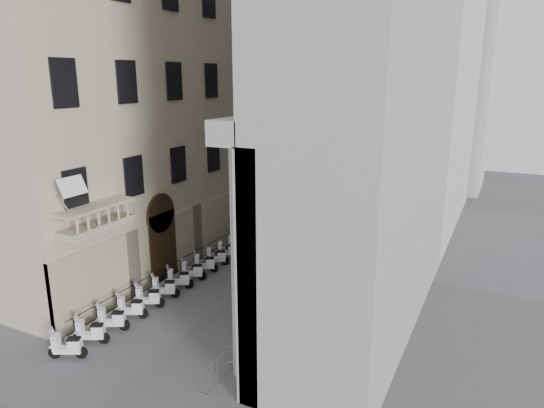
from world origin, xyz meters
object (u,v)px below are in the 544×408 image
(scooter_0, at_px, (69,358))
(street_lamp, at_px, (237,190))
(info_kiosk, at_px, (281,219))
(pedestrian_b, at_px, (326,219))
(security_tent, at_px, (293,196))
(pedestrian_a, at_px, (356,208))

(scooter_0, xyz_separation_m, street_lamp, (-0.47, 16.08, 4.37))
(street_lamp, relative_size, info_kiosk, 3.93)
(scooter_0, xyz_separation_m, pedestrian_b, (3.97, 22.82, 0.96))
(security_tent, distance_m, street_lamp, 6.63)
(info_kiosk, bearing_deg, scooter_0, -77.67)
(security_tent, xyz_separation_m, pedestrian_b, (2.71, 0.55, -1.77))
(scooter_0, distance_m, pedestrian_a, 27.89)
(pedestrian_a, bearing_deg, street_lamp, 49.59)
(security_tent, relative_size, pedestrian_b, 2.09)
(scooter_0, height_order, street_lamp, street_lamp)
(security_tent, xyz_separation_m, pedestrian_a, (3.91, 5.13, -1.82))
(scooter_0, height_order, info_kiosk, info_kiosk)
(scooter_0, relative_size, street_lamp, 0.20)
(street_lamp, height_order, info_kiosk, street_lamp)
(street_lamp, height_order, pedestrian_a, street_lamp)
(info_kiosk, distance_m, pedestrian_a, 7.78)
(scooter_0, bearing_deg, street_lamp, -24.59)
(security_tent, relative_size, pedestrian_a, 2.21)
(info_kiosk, xyz_separation_m, pedestrian_a, (4.47, 6.36, -0.04))
(scooter_0, bearing_deg, info_kiosk, -28.17)
(security_tent, distance_m, info_kiosk, 2.23)
(street_lamp, bearing_deg, pedestrian_a, 61.23)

